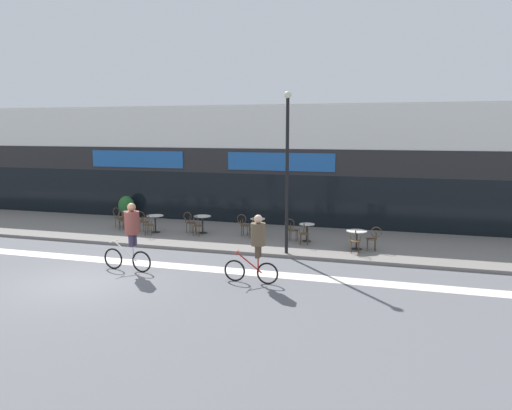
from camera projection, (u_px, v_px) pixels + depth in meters
The scene contains 26 objects.
ground_plane at pixel (82, 281), 15.29m from camera, with size 120.00×120.00×0.00m, color #5B5B60.
sidewalk_slab at pixel (183, 233), 22.15m from camera, with size 40.00×5.50×0.12m, color slate.
storefront_facade at pixel (220, 163), 26.19m from camera, with size 40.00×4.06×5.76m.
bike_lane_stripe at pixel (124, 262), 17.54m from camera, with size 36.00×0.70×0.01m, color silver.
bistro_table_0 at pixel (130, 216), 22.95m from camera, with size 0.64×0.64×0.77m.
bistro_table_1 at pixel (155, 220), 21.89m from camera, with size 0.72×0.72×0.76m.
bistro_table_2 at pixel (203, 221), 21.71m from camera, with size 0.74×0.74×0.77m.
bistro_table_3 at pixel (258, 224), 21.15m from camera, with size 0.62×0.62×0.75m.
bistro_table_4 at pixel (307, 229), 20.11m from camera, with size 0.62×0.62×0.72m.
bistro_table_5 at pixel (357, 236), 18.80m from camera, with size 0.77×0.77×0.71m.
cafe_chair_0_near at pixel (122, 219), 22.37m from camera, with size 0.44×0.59×0.90m.
cafe_chair_0_side at pixel (118, 216), 23.14m from camera, with size 0.60×0.45×0.90m.
cafe_chair_1_near at pixel (148, 223), 21.30m from camera, with size 0.44×0.60×0.90m.
cafe_chair_1_side at pixel (143, 220), 22.07m from camera, with size 0.58×0.41×0.90m.
cafe_chair_2_near at pixel (197, 224), 21.12m from camera, with size 0.43×0.59×0.90m.
cafe_chair_2_side at pixel (189, 221), 21.90m from camera, with size 0.60×0.45×0.90m.
cafe_chair_3_near at pixel (254, 227), 20.56m from camera, with size 0.44×0.59×0.90m.
cafe_chair_3_side at pixel (244, 223), 21.33m from camera, with size 0.58×0.41×0.90m.
cafe_chair_4_near at pixel (304, 232), 19.52m from camera, with size 0.43×0.59×0.90m.
cafe_chair_4_side at pixel (292, 228), 20.29m from camera, with size 0.58×0.40×0.90m.
cafe_chair_5_near at pixel (355, 239), 18.20m from camera, with size 0.45×0.60×0.90m.
cafe_chair_5_side at pixel (374, 237), 18.63m from camera, with size 0.60×0.45×0.90m.
planter_pot at pixel (126, 207), 25.22m from camera, with size 0.78×0.78×1.17m.
lamp_post at pixel (287, 163), 17.80m from camera, with size 0.26×0.26×5.82m.
cyclist_0 at pixel (131, 231), 16.18m from camera, with size 1.81×0.55×2.27m.
cyclist_1 at pixel (256, 244), 14.92m from camera, with size 1.72×0.48×2.11m.
Camera 1 is at (9.34, -12.62, 4.61)m, focal length 35.00 mm.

